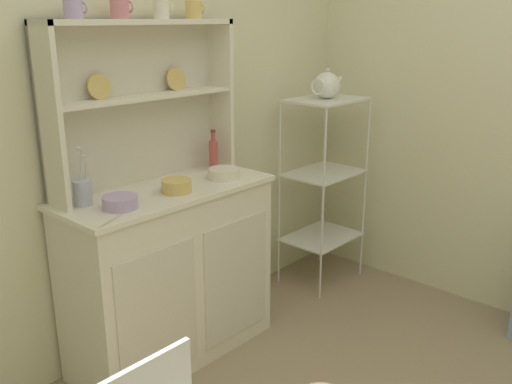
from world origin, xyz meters
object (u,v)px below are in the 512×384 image
(hutch_cabinet, at_px, (171,272))
(utensil_jar, at_px, (83,192))
(cup_lilac_0, at_px, (74,9))
(bowl_mixing_large, at_px, (120,202))
(porcelain_teapot, at_px, (327,85))
(bakers_rack, at_px, (324,170))
(jam_bottle, at_px, (214,154))
(hutch_shelf_unit, at_px, (139,91))

(hutch_cabinet, height_order, utensil_jar, utensil_jar)
(cup_lilac_0, xyz_separation_m, bowl_mixing_large, (0.02, -0.20, -0.77))
(cup_lilac_0, bearing_deg, porcelain_teapot, -6.33)
(hutch_cabinet, distance_m, cup_lilac_0, 1.27)
(bakers_rack, height_order, jam_bottle, bakers_rack)
(jam_bottle, relative_size, utensil_jar, 0.86)
(bakers_rack, relative_size, jam_bottle, 5.55)
(jam_bottle, bearing_deg, hutch_shelf_unit, 168.55)
(hutch_cabinet, xyz_separation_m, hutch_shelf_unit, (-0.00, 0.16, 0.87))
(cup_lilac_0, bearing_deg, hutch_cabinet, -20.70)
(bakers_rack, bearing_deg, cup_lilac_0, 173.68)
(hutch_shelf_unit, bearing_deg, utensil_jar, -167.40)
(hutch_shelf_unit, relative_size, porcelain_teapot, 3.95)
(jam_bottle, bearing_deg, bowl_mixing_large, -167.02)
(utensil_jar, bearing_deg, jam_bottle, 0.59)
(utensil_jar, bearing_deg, bowl_mixing_large, -61.91)
(hutch_shelf_unit, height_order, bowl_mixing_large, hutch_shelf_unit)
(jam_bottle, relative_size, porcelain_teapot, 0.86)
(bowl_mixing_large, xyz_separation_m, jam_bottle, (0.69, 0.16, 0.06))
(jam_bottle, xyz_separation_m, porcelain_teapot, (0.81, -0.13, 0.30))
(bowl_mixing_large, distance_m, jam_bottle, 0.71)
(hutch_shelf_unit, distance_m, utensil_jar, 0.55)
(hutch_cabinet, relative_size, hutch_shelf_unit, 1.07)
(hutch_cabinet, bearing_deg, utensil_jar, 168.54)
(hutch_cabinet, bearing_deg, cup_lilac_0, 159.30)
(hutch_shelf_unit, relative_size, jam_bottle, 4.59)
(bowl_mixing_large, bearing_deg, bakers_rack, 1.03)
(hutch_cabinet, xyz_separation_m, porcelain_teapot, (1.20, -0.05, 0.81))
(hutch_cabinet, height_order, cup_lilac_0, cup_lilac_0)
(porcelain_teapot, bearing_deg, bakers_rack, 0.00)
(jam_bottle, bearing_deg, hutch_cabinet, -167.43)
(jam_bottle, xyz_separation_m, utensil_jar, (-0.77, -0.01, -0.03))
(hutch_cabinet, height_order, porcelain_teapot, porcelain_teapot)
(hutch_shelf_unit, relative_size, bakers_rack, 0.83)
(hutch_shelf_unit, xyz_separation_m, bakers_rack, (1.20, -0.21, -0.58))
(hutch_shelf_unit, distance_m, cup_lilac_0, 0.49)
(hutch_shelf_unit, xyz_separation_m, bowl_mixing_large, (-0.31, -0.24, -0.41))
(utensil_jar, bearing_deg, porcelain_teapot, -4.50)
(bakers_rack, relative_size, porcelain_teapot, 4.78)
(bakers_rack, bearing_deg, hutch_shelf_unit, 170.01)
(bowl_mixing_large, bearing_deg, cup_lilac_0, 95.32)
(utensil_jar, bearing_deg, cup_lilac_0, 35.06)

